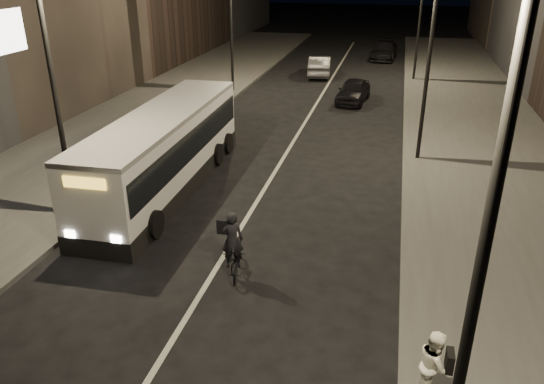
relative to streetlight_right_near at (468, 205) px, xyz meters
The scene contains 13 objects.
ground 8.55m from the streetlight_right_near, 143.12° to the left, with size 180.00×180.00×0.00m, color black.
sidewalk_right 19.02m from the streetlight_right_near, 80.02° to the left, with size 7.00×70.00×0.16m, color #393936.
sidewalk_left 23.31m from the streetlight_right_near, 127.54° to the left, with size 7.00×70.00×0.16m, color #393936.
streetlight_right_near is the anchor object (origin of this frame).
streetlight_right_mid 16.00m from the streetlight_right_near, 90.00° to the left, with size 1.20×0.44×8.12m.
streetlight_left_near 13.33m from the streetlight_right_near, 143.12° to the left, with size 1.20×0.44×8.12m.
streetlight_left_far 28.10m from the streetlight_right_near, 112.30° to the left, with size 1.20×0.44×8.12m.
city_bus 14.70m from the streetlight_right_near, 128.99° to the left, with size 2.67×10.74×2.88m.
cyclist_on_bicycle 8.91m from the streetlight_right_near, 128.84° to the left, with size 1.03×1.79×1.95m.
pedestrian_woman 5.04m from the streetlight_right_near, 83.57° to the left, with size 0.74×0.58×1.52m, color white.
car_near 25.94m from the streetlight_right_near, 97.43° to the left, with size 1.58×3.93×1.34m, color black.
car_mid 33.16m from the streetlight_right_near, 101.11° to the left, with size 1.51×4.34×1.43m, color #3C3C3F.
car_far 40.49m from the streetlight_right_near, 92.95° to the left, with size 2.00×4.93×1.43m, color black.
Camera 1 is at (4.38, -9.90, 8.00)m, focal length 35.00 mm.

